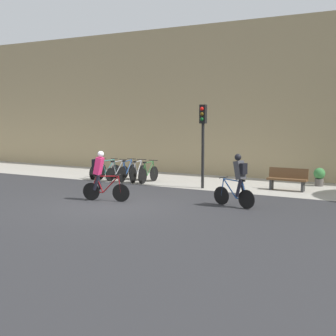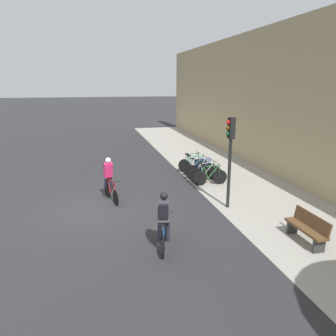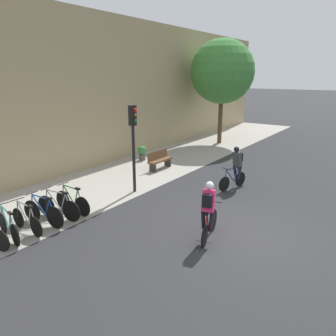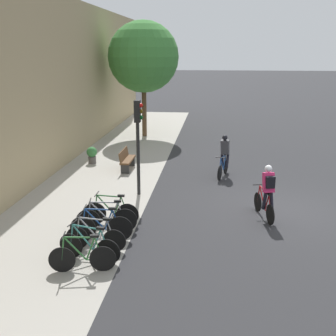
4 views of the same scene
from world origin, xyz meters
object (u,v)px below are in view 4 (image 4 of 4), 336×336
Objects in this scene: cyclist_grey at (224,154)px; parked_bike_3 at (101,227)px; cyclist_pink at (267,191)px; parked_bike_5 at (111,212)px; bench at (127,159)px; potted_plant at (92,154)px; parked_bike_4 at (107,219)px; traffic_light_pole at (138,130)px; parked_bike_1 at (89,246)px; parked_bike_0 at (82,257)px; parked_bike_2 at (96,237)px.

parked_bike_3 is (-6.64, 3.44, -0.53)m from cyclist_grey.
parked_bike_5 is (-0.90, 4.65, -0.54)m from cyclist_pink.
potted_plant is (0.87, 1.82, -0.03)m from bench.
cyclist_pink is at bearing -129.45° from potted_plant.
parked_bike_4 is 1.03× the size of parked_bike_5.
cyclist_grey is at bearing -31.90° from parked_bike_5.
traffic_light_pole is 5.38m from potted_plant.
cyclist_grey is 0.51× the size of traffic_light_pole.
cyclist_grey is at bearing -23.83° from parked_bike_1.
parked_bike_3 reaches higher than parked_bike_0.
parked_bike_2 is (1.13, -0.00, -0.01)m from parked_bike_0.
parked_bike_2 is 7.74m from bench.
parked_bike_0 is 0.92× the size of parked_bike_3.
parked_bike_1 is 9.50m from potted_plant.
cyclist_grey is at bearing -27.34° from parked_bike_3.
parked_bike_0 is at bearing 179.93° from parked_bike_2.
parked_bike_1 is (0.56, -0.00, 0.00)m from parked_bike_0.
parked_bike_5 reaches higher than bench.
parked_bike_1 is at bearing 156.17° from cyclist_grey.
parked_bike_5 reaches higher than parked_bike_2.
parked_bike_2 is 0.98× the size of parked_bike_5.
parked_bike_0 is at bearing 157.60° from cyclist_grey.
cyclist_pink is at bearing -51.38° from parked_bike_0.
cyclist_grey is 1.06× the size of parked_bike_1.
traffic_light_pole is at bearing -144.07° from potted_plant.
cyclist_grey reaches higher than parked_bike_5.
parked_bike_5 is 3.45m from traffic_light_pole.
parked_bike_4 is (-6.08, 3.43, -0.53)m from cyclist_grey.
cyclist_pink is 4.93m from traffic_light_pole.
traffic_light_pole is at bearing -4.28° from parked_bike_2.
parked_bike_3 is (1.69, 0.00, 0.03)m from parked_bike_0.
parked_bike_0 is 8.86m from bench.
parked_bike_1 is (-7.77, 3.43, -0.55)m from cyclist_grey.
cyclist_pink is 5.65m from parked_bike_1.
traffic_light_pole is 3.89m from bench.
parked_bike_4 is at bearing 0.07° from parked_bike_2.
potted_plant is (6.88, 2.61, 0.03)m from parked_bike_5.
cyclist_grey is 1.02× the size of parked_bike_3.
parked_bike_2 is 2.09× the size of potted_plant.
parked_bike_0 is 1.00× the size of bench.
traffic_light_pole is (1.91, 4.31, 1.43)m from cyclist_pink.
parked_bike_5 is at bearing 100.94° from cyclist_pink.
parked_bike_2 is at bearing 175.72° from traffic_light_pole.
parked_bike_3 is 0.56m from parked_bike_4.
cyclist_pink is 5.10m from parked_bike_3.
traffic_light_pole is at bearing -3.44° from parked_bike_0.
cyclist_pink is 1.00× the size of cyclist_grey.
potted_plant is (8.57, 2.61, 0.05)m from parked_bike_2.
parked_bike_5 is at bearing 0.03° from parked_bike_1.
bench reaches higher than potted_plant.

